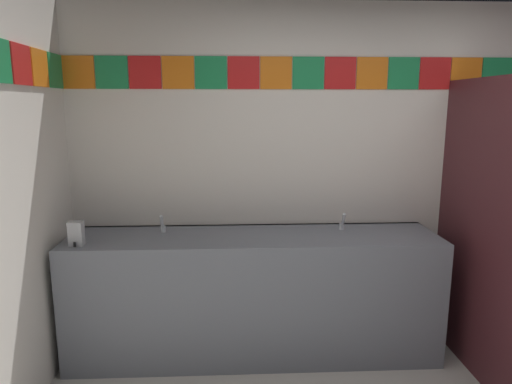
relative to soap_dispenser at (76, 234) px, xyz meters
The scene contains 5 objects.
wall_back 2.13m from the soap_dispenser, 14.14° to the left, with size 4.46×0.09×2.53m.
vanity_counter 1.29m from the soap_dispenser, ahead, with size 2.61×0.60×0.89m.
faucet_left 0.58m from the soap_dispenser, 27.47° to the left, with size 0.04×0.10×0.14m.
faucet_right 1.84m from the soap_dispenser, ahead, with size 0.04×0.10×0.14m.
soap_dispenser is the anchor object (origin of this frame).
Camera 1 is at (-1.01, -1.61, 1.80)m, focal length 31.53 mm.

